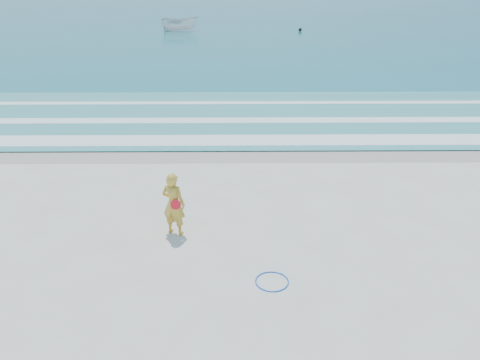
{
  "coord_description": "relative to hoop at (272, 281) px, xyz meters",
  "views": [
    {
      "loc": [
        0.34,
        -8.36,
        6.47
      ],
      "look_at": [
        0.47,
        4.0,
        1.0
      ],
      "focal_mm": 35.0,
      "sensor_mm": 36.0,
      "label": 1
    }
  ],
  "objects": [
    {
      "name": "ground",
      "position": [
        -1.16,
        -0.48,
        -0.01
      ],
      "size": [
        400.0,
        400.0,
        0.0
      ],
      "primitive_type": "plane",
      "color": "silver",
      "rests_on": "ground"
    },
    {
      "name": "foam_mid",
      "position": [
        -1.16,
        12.72,
        0.04
      ],
      "size": [
        400.0,
        0.9,
        0.01
      ],
      "primitive_type": "cube",
      "color": "white",
      "rests_on": "shallow"
    },
    {
      "name": "boat",
      "position": [
        -7.55,
        50.55,
        0.9
      ],
      "size": [
        4.63,
        2.04,
        1.74
      ],
      "primitive_type": "imported",
      "rotation": [
        0.0,
        0.0,
        1.49
      ],
      "color": "silver",
      "rests_on": "ocean"
    },
    {
      "name": "ocean",
      "position": [
        -1.16,
        104.52,
        0.01
      ],
      "size": [
        400.0,
        190.0,
        0.04
      ],
      "primitive_type": "cube",
      "color": "#19727F",
      "rests_on": "ground"
    },
    {
      "name": "woman",
      "position": [
        -2.47,
        2.23,
        0.87
      ],
      "size": [
        0.75,
        0.62,
        1.77
      ],
      "color": "gold",
      "rests_on": "ground"
    },
    {
      "name": "buoy",
      "position": [
        7.04,
        50.07,
        0.23
      ],
      "size": [
        0.41,
        0.41,
        0.41
      ],
      "primitive_type": "sphere",
      "color": "black",
      "rests_on": "ocean"
    },
    {
      "name": "foam_near",
      "position": [
        -1.16,
        9.82,
        0.04
      ],
      "size": [
        400.0,
        1.4,
        0.01
      ],
      "primitive_type": "cube",
      "color": "white",
      "rests_on": "shallow"
    },
    {
      "name": "foam_far",
      "position": [
        -1.16,
        16.02,
        0.04
      ],
      "size": [
        400.0,
        0.6,
        0.01
      ],
      "primitive_type": "cube",
      "color": "white",
      "rests_on": "shallow"
    },
    {
      "name": "hoop",
      "position": [
        0.0,
        0.0,
        0.0
      ],
      "size": [
        0.95,
        0.95,
        0.03
      ],
      "primitive_type": "torus",
      "rotation": [
        0.0,
        0.0,
        0.26
      ],
      "color": "blue",
      "rests_on": "ground"
    },
    {
      "name": "wet_sand",
      "position": [
        -1.16,
        8.52,
        -0.01
      ],
      "size": [
        400.0,
        2.4,
        0.0
      ],
      "primitive_type": "cube",
      "color": "#B2A893",
      "rests_on": "ground"
    },
    {
      "name": "shallow",
      "position": [
        -1.16,
        13.52,
        0.03
      ],
      "size": [
        400.0,
        10.0,
        0.01
      ],
      "primitive_type": "cube",
      "color": "#59B7AD",
      "rests_on": "ocean"
    }
  ]
}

